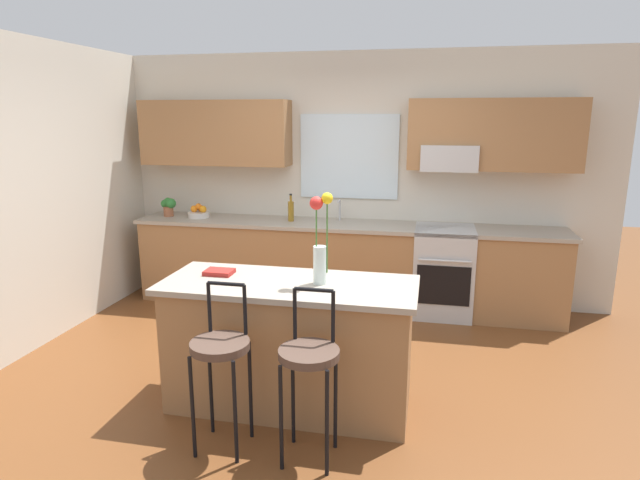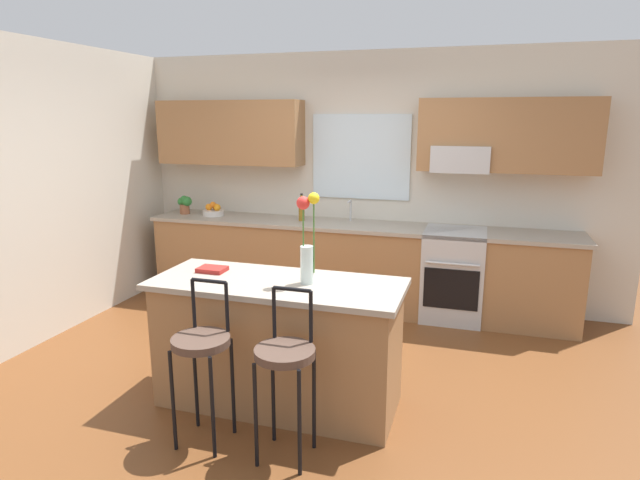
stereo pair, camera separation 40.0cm
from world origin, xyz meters
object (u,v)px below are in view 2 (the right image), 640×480
at_px(flower_vase, 307,243).
at_px(fruit_bowl_oranges, 213,211).
at_px(cookbook, 212,269).
at_px(oven_range, 453,275).
at_px(potted_plant_small, 185,203).
at_px(bottle_olive_oil, 302,210).
at_px(bar_stool_near, 202,348).
at_px(bar_stool_middle, 285,360).
at_px(kitchen_island, 278,343).

relative_size(flower_vase, fruit_bowl_oranges, 2.60).
xyz_separation_m(flower_vase, cookbook, (-0.76, 0.06, -0.27)).
height_order(oven_range, fruit_bowl_oranges, fruit_bowl_oranges).
bearing_deg(flower_vase, potted_plant_small, 136.51).
height_order(bottle_olive_oil, potted_plant_small, bottle_olive_oil).
xyz_separation_m(cookbook, potted_plant_small, (-1.44, 2.02, 0.11)).
bearing_deg(potted_plant_small, bar_stool_near, -57.43).
bearing_deg(flower_vase, bottle_olive_oil, 110.08).
distance_m(flower_vase, cookbook, 0.80).
relative_size(bar_stool_near, potted_plant_small, 4.89).
distance_m(bar_stool_near, potted_plant_small, 3.20).
relative_size(bar_stool_near, flower_vase, 1.67).
distance_m(bar_stool_near, bar_stool_middle, 0.55).
bearing_deg(potted_plant_small, cookbook, -54.50).
xyz_separation_m(oven_range, potted_plant_small, (-3.07, 0.02, 0.58)).
relative_size(bottle_olive_oil, potted_plant_small, 1.40).
bearing_deg(kitchen_island, flower_vase, 4.17).
distance_m(oven_range, potted_plant_small, 3.12).
relative_size(kitchen_island, fruit_bowl_oranges, 7.30).
xyz_separation_m(bar_stool_near, potted_plant_small, (-1.71, 2.67, 0.41)).
height_order(flower_vase, bottle_olive_oil, flower_vase).
bearing_deg(cookbook, bar_stool_near, -67.85).
relative_size(fruit_bowl_oranges, bottle_olive_oil, 0.81).
height_order(oven_range, bottle_olive_oil, bottle_olive_oil).
relative_size(cookbook, fruit_bowl_oranges, 0.83).
bearing_deg(flower_vase, bar_stool_near, -129.91).
distance_m(fruit_bowl_oranges, bottle_olive_oil, 1.07).
relative_size(bar_stool_near, cookbook, 5.21).
relative_size(bar_stool_near, fruit_bowl_oranges, 4.34).
xyz_separation_m(kitchen_island, bar_stool_middle, (0.28, -0.57, 0.17)).
bearing_deg(cookbook, potted_plant_small, 125.50).
height_order(bar_stool_middle, flower_vase, flower_vase).
height_order(bar_stool_near, bar_stool_middle, same).
bearing_deg(fruit_bowl_oranges, bar_stool_middle, -54.73).
bearing_deg(fruit_bowl_oranges, potted_plant_small, -179.15).
relative_size(oven_range, potted_plant_small, 4.32).
bearing_deg(bottle_olive_oil, cookbook, -89.80).
xyz_separation_m(cookbook, fruit_bowl_oranges, (-1.08, 2.03, 0.04)).
relative_size(kitchen_island, cookbook, 8.76).
distance_m(oven_range, cookbook, 2.62).
bearing_deg(bar_stool_near, kitchen_island, 64.30).
relative_size(cookbook, potted_plant_small, 0.94).
bearing_deg(bar_stool_middle, cookbook, 141.40).
bearing_deg(flower_vase, fruit_bowl_oranges, 131.27).
height_order(bar_stool_middle, cookbook, bar_stool_middle).
bearing_deg(bar_stool_near, bottle_olive_oil, 95.80).
distance_m(oven_range, bar_stool_near, 2.98).
distance_m(fruit_bowl_oranges, potted_plant_small, 0.37).
bearing_deg(flower_vase, oven_range, 67.13).
bearing_deg(bottle_olive_oil, fruit_bowl_oranges, 179.78).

